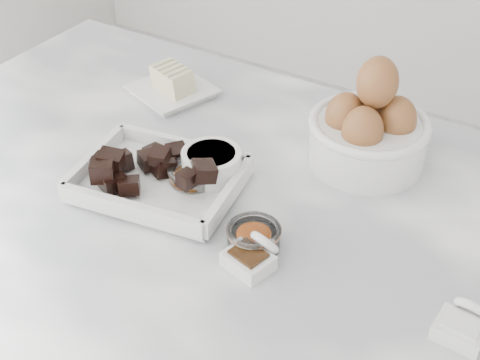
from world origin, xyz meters
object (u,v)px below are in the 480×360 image
at_px(honey_bowl, 193,177).
at_px(salt_spoon, 463,324).
at_px(sugar_ramekin, 212,166).
at_px(egg_bowl, 369,129).
at_px(chocolate_dish, 159,175).
at_px(vanilla_spoon, 252,256).
at_px(butter_plate, 171,85).
at_px(zest_bowl, 254,236).

bearing_deg(honey_bowl, salt_spoon, -8.95).
xyz_separation_m(sugar_ramekin, egg_bowl, (0.17, 0.17, 0.03)).
bearing_deg(chocolate_dish, vanilla_spoon, -18.32).
xyz_separation_m(sugar_ramekin, salt_spoon, (0.40, -0.09, -0.01)).
height_order(chocolate_dish, butter_plate, chocolate_dish).
height_order(zest_bowl, salt_spoon, salt_spoon).
bearing_deg(honey_bowl, chocolate_dish, -143.14).
relative_size(egg_bowl, salt_spoon, 2.62).
bearing_deg(chocolate_dish, honey_bowl, 36.86).
bearing_deg(sugar_ramekin, honey_bowl, -124.17).
height_order(egg_bowl, vanilla_spoon, egg_bowl).
height_order(honey_bowl, vanilla_spoon, vanilla_spoon).
relative_size(chocolate_dish, sugar_ramekin, 2.95).
xyz_separation_m(chocolate_dish, sugar_ramekin, (0.06, 0.05, 0.00)).
xyz_separation_m(chocolate_dish, vanilla_spoon, (0.20, -0.07, -0.01)).
distance_m(sugar_ramekin, zest_bowl, 0.15).
height_order(chocolate_dish, egg_bowl, egg_bowl).
bearing_deg(salt_spoon, honey_bowl, 171.05).
xyz_separation_m(vanilla_spoon, salt_spoon, (0.26, 0.03, -0.00)).
distance_m(sugar_ramekin, honey_bowl, 0.03).
bearing_deg(chocolate_dish, sugar_ramekin, 43.78).
bearing_deg(zest_bowl, sugar_ramekin, 144.49).
xyz_separation_m(honey_bowl, zest_bowl, (0.14, -0.07, 0.00)).
bearing_deg(sugar_ramekin, butter_plate, 139.15).
relative_size(egg_bowl, honey_bowl, 2.45).
xyz_separation_m(zest_bowl, vanilla_spoon, (0.02, -0.03, -0.00)).
bearing_deg(chocolate_dish, egg_bowl, 44.21).
distance_m(butter_plate, zest_bowl, 0.43).
xyz_separation_m(chocolate_dish, salt_spoon, (0.46, -0.04, -0.01)).
xyz_separation_m(butter_plate, zest_bowl, (0.33, -0.27, -0.00)).
height_order(egg_bowl, salt_spoon, egg_bowl).
height_order(chocolate_dish, sugar_ramekin, chocolate_dish).
relative_size(zest_bowl, vanilla_spoon, 0.91).
height_order(egg_bowl, zest_bowl, egg_bowl).
bearing_deg(egg_bowl, butter_plate, 178.70).
bearing_deg(honey_bowl, vanilla_spoon, -31.23).
relative_size(sugar_ramekin, honey_bowl, 1.16).
bearing_deg(honey_bowl, zest_bowl, -24.82).
distance_m(sugar_ramekin, vanilla_spoon, 0.19).
bearing_deg(butter_plate, honey_bowl, -46.83).
distance_m(sugar_ramekin, egg_bowl, 0.24).
distance_m(honey_bowl, zest_bowl, 0.16).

